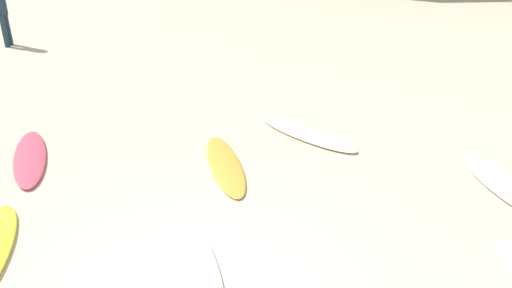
{
  "coord_description": "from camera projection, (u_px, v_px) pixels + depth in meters",
  "views": [
    {
      "loc": [
        -0.04,
        -4.42,
        4.14
      ],
      "look_at": [
        1.18,
        3.12,
        0.3
      ],
      "focal_mm": 37.54,
      "sensor_mm": 36.0,
      "label": 1
    }
  ],
  "objects": [
    {
      "name": "surfboard_2",
      "position": [
        225.0,
        165.0,
        8.49
      ],
      "size": [
        0.65,
        2.1,
        0.06
      ],
      "primitive_type": "ellipsoid",
      "rotation": [
        0.0,
        0.0,
        3.22
      ],
      "color": "gold",
      "rests_on": "ground_plane"
    },
    {
      "name": "surfboard_4",
      "position": [
        307.0,
        134.0,
        9.5
      ],
      "size": [
        1.7,
        2.0,
        0.08
      ],
      "primitive_type": "ellipsoid",
      "rotation": [
        0.0,
        0.0,
        3.79
      ],
      "color": "#E7ECC1",
      "rests_on": "ground_plane"
    },
    {
      "name": "beachgoer_near",
      "position": [
        2.0,
        9.0,
        14.08
      ],
      "size": [
        0.32,
        0.34,
        1.77
      ],
      "rotation": [
        0.0,
        0.0,
        1.4
      ],
      "color": "#1E3342",
      "rests_on": "ground_plane"
    },
    {
      "name": "surfboard_1",
      "position": [
        197.0,
        279.0,
        6.08
      ],
      "size": [
        0.69,
        2.34,
        0.07
      ],
      "primitive_type": "ellipsoid",
      "rotation": [
        0.0,
        0.0,
        3.21
      ],
      "color": "white",
      "rests_on": "ground_plane"
    },
    {
      "name": "surfboard_5",
      "position": [
        30.0,
        158.0,
        8.68
      ],
      "size": [
        0.86,
        2.14,
        0.08
      ],
      "primitive_type": "ellipsoid",
      "rotation": [
        0.0,
        0.0,
        0.18
      ],
      "color": "#D3455B",
      "rests_on": "ground_plane"
    },
    {
      "name": "surfboard_8",
      "position": [
        507.0,
        186.0,
        7.88
      ],
      "size": [
        0.77,
        2.07,
        0.08
      ],
      "primitive_type": "ellipsoid",
      "rotation": [
        0.0,
        0.0,
        3.23
      ],
      "color": "white",
      "rests_on": "ground_plane"
    }
  ]
}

